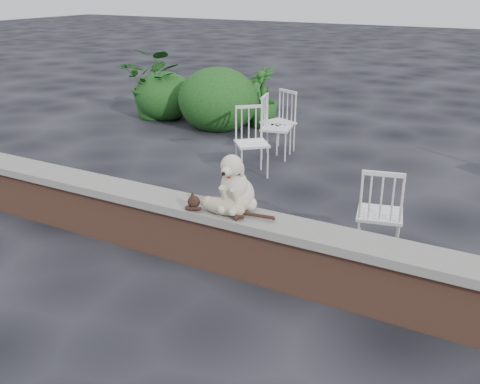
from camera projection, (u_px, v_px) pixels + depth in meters
The scene contains 12 objects.
ground at pixel (184, 255), 5.34m from camera, with size 60.00×60.00×0.00m, color black.
brick_wall at pixel (183, 232), 5.25m from camera, with size 6.00×0.30×0.50m, color brown.
capstone at pixel (182, 205), 5.14m from camera, with size 6.20×0.40×0.08m, color slate.
dog at pixel (238, 181), 4.82m from camera, with size 0.37×0.49×0.56m, color beige, non-canonical shape.
cat at pixel (222, 205), 4.81m from camera, with size 0.99×0.24×0.17m, color tan, non-canonical shape.
chair_e at pixel (276, 127), 8.14m from camera, with size 0.56×0.56×0.94m, color white, non-canonical shape.
chair_b at pixel (278, 122), 8.46m from camera, with size 0.56×0.56×0.94m, color white, non-canonical shape.
chair_a at pixel (252, 142), 7.38m from camera, with size 0.56×0.56×0.94m, color white, non-canonical shape.
chair_c at pixel (380, 212), 5.15m from camera, with size 0.56×0.56×0.94m, color white, non-canonical shape.
potted_plant_a at pixel (156, 83), 10.43m from camera, with size 1.22×1.06×1.36m, color #124015.
potted_plant_b at pixel (262, 97), 9.86m from camera, with size 0.62×0.62×1.11m, color #124015.
shrubbery at pixel (206, 99), 10.10m from camera, with size 2.66×2.12×1.16m.
Camera 1 is at (2.79, -3.87, 2.53)m, focal length 40.60 mm.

